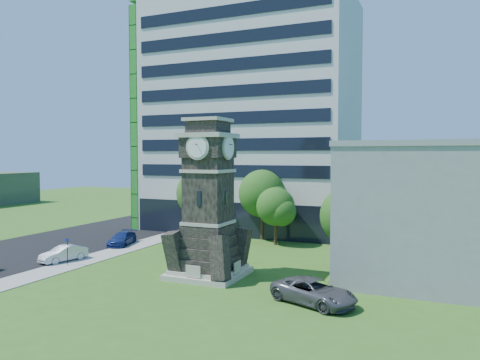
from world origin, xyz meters
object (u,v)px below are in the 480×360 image
at_px(car_street_north, 122,239).
at_px(car_east_lot, 314,292).
at_px(car_street_mid, 64,254).
at_px(street_sign, 67,249).
at_px(clock_tower, 208,208).
at_px(park_bench, 206,270).

height_order(car_street_north, car_east_lot, car_east_lot).
xyz_separation_m(car_street_mid, street_sign, (1.55, -1.13, 0.78)).
bearing_deg(car_east_lot, street_sign, 107.97).
xyz_separation_m(car_street_north, car_east_lot, (23.34, -10.93, 0.11)).
xyz_separation_m(clock_tower, car_street_north, (-14.07, 7.47, -4.61)).
bearing_deg(car_east_lot, clock_tower, 91.72).
bearing_deg(clock_tower, park_bench, -83.73).
distance_m(car_street_north, park_bench, 16.20).
relative_size(car_street_mid, car_street_north, 0.90).
height_order(clock_tower, car_street_north, clock_tower).
relative_size(car_street_mid, street_sign, 1.78).
distance_m(car_street_north, street_sign, 9.49).
bearing_deg(clock_tower, street_sign, -171.57).
bearing_deg(park_bench, car_street_mid, -171.04).
relative_size(car_street_mid, park_bench, 2.05).
relative_size(car_street_north, street_sign, 1.97).
bearing_deg(car_east_lot, car_street_north, 87.07).
xyz_separation_m(park_bench, street_sign, (-12.58, -1.38, 0.91)).
bearing_deg(street_sign, car_east_lot, -1.61).
height_order(car_east_lot, street_sign, street_sign).
distance_m(car_east_lot, park_bench, 9.69).
relative_size(car_street_mid, car_east_lot, 0.74).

